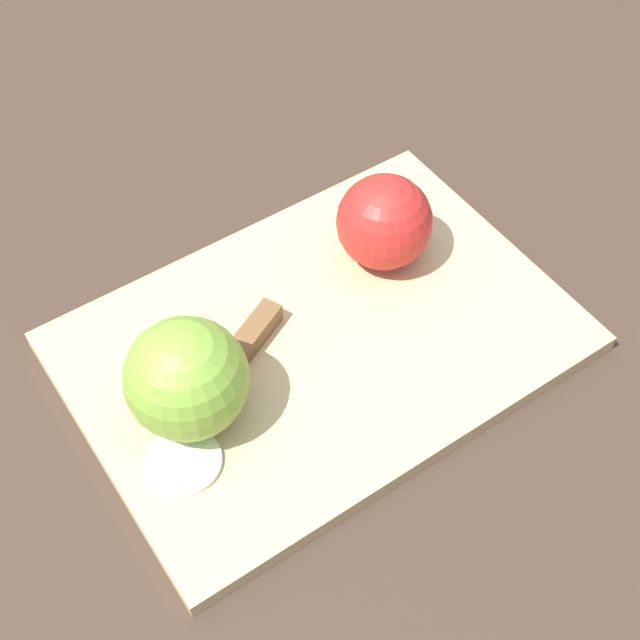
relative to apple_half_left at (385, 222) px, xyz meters
The scene contains 6 objects.
ground_plane 0.11m from the apple_half_left, 28.23° to the left, with size 4.00×4.00×0.00m, color #38281E.
cutting_board 0.11m from the apple_half_left, 28.23° to the left, with size 0.40×0.29×0.01m.
apple_half_left is the anchor object (origin of this frame).
apple_half_right 0.21m from the apple_half_left, 16.83° to the left, with size 0.09×0.09×0.09m.
knife 0.16m from the apple_half_left, 12.98° to the left, with size 0.15×0.10×0.02m.
apple_slice 0.25m from the apple_half_left, 22.70° to the left, with size 0.05×0.05×0.00m.
Camera 1 is at (0.21, 0.36, 0.57)m, focal length 50.00 mm.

